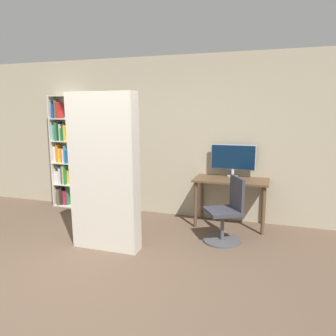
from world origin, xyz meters
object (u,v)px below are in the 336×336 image
(office_chair, at_px, (226,216))
(mattress_near, at_px, (104,173))
(monitor, at_px, (233,158))
(bookshelf, at_px, (67,155))

(office_chair, distance_m, mattress_near, 1.76)
(monitor, distance_m, bookshelf, 3.10)
(monitor, height_order, mattress_near, mattress_near)
(office_chair, relative_size, mattress_near, 0.45)
(monitor, bearing_deg, office_chair, -87.54)
(mattress_near, bearing_deg, bookshelf, 136.92)
(office_chair, height_order, mattress_near, mattress_near)
(office_chair, height_order, bookshelf, bookshelf)
(monitor, height_order, office_chair, monitor)
(office_chair, relative_size, bookshelf, 0.44)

